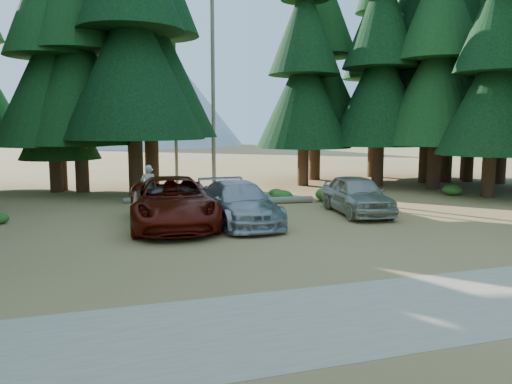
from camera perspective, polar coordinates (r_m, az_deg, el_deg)
ground at (r=16.12m, az=3.92°, el=-5.31°), size 160.00×160.00×0.00m
gravel_strip at (r=10.58m, az=17.25°, el=-12.53°), size 26.00×3.50×0.01m
forest_belt_north at (r=30.38m, az=-6.50°, el=0.72°), size 36.00×7.00×22.00m
snag_front at (r=29.95m, az=-4.95°, el=12.14°), size 0.24×0.24×12.00m
snag_back at (r=30.99m, az=-9.21°, el=10.07°), size 0.20×0.20×10.00m
mountain_peak at (r=103.30m, az=-16.14°, el=12.30°), size 48.00×50.00×28.00m
red_pickup at (r=18.19m, az=-9.59°, el=-1.11°), size 3.34×6.50×1.75m
silver_minivan_center at (r=18.37m, az=-2.00°, el=-1.26°), size 2.36×5.39×1.54m
silver_minivan_right at (r=20.82m, az=11.44°, el=-0.30°), size 2.49×4.87×1.59m
frisbee_player at (r=19.33m, az=-12.16°, el=0.60°), size 0.70×0.55×1.68m
log_left at (r=24.57m, az=-10.92°, el=-0.68°), size 3.57×1.07×0.26m
log_mid at (r=24.18m, az=-0.22°, el=-0.67°), size 2.89×1.59×0.25m
log_right at (r=23.00m, az=0.57°, el=-1.02°), size 4.98×0.70×0.32m
shrub_far_left at (r=22.42m, az=-12.47°, el=-1.04°), size 1.10×1.10×0.61m
shrub_left at (r=23.03m, az=-8.16°, el=-0.86°), size 0.89×0.89×0.49m
shrub_center_left at (r=22.50m, az=-10.74°, el=-0.93°), size 1.17×1.17×0.64m
shrub_center_right at (r=25.36m, az=2.31°, el=-0.10°), size 0.77×0.77×0.42m
shrub_right at (r=23.91m, az=3.03°, el=-0.43°), size 0.98×0.98×0.54m
shrub_far_right at (r=24.08m, az=8.24°, el=-0.28°), size 1.23×1.23×0.67m
shrub_edge_east at (r=27.96m, az=21.51°, el=0.22°), size 1.00×1.00×0.55m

